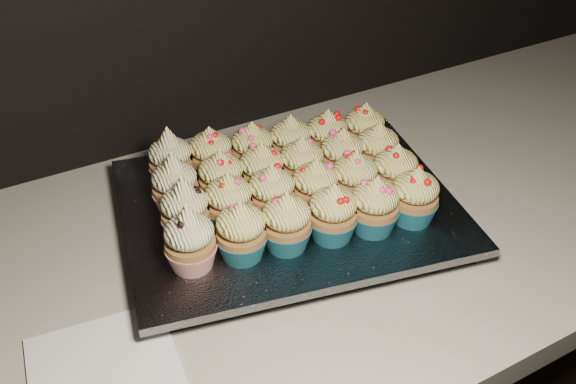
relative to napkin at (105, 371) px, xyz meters
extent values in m
cube|color=beige|center=(0.09, 0.11, -0.02)|extent=(2.44, 0.64, 0.04)
cube|color=white|center=(0.00, 0.00, 0.00)|extent=(0.17, 0.17, 0.00)
cube|color=black|center=(0.30, 0.13, 0.01)|extent=(0.47, 0.40, 0.02)
cube|color=silver|center=(0.30, 0.13, 0.03)|extent=(0.51, 0.44, 0.01)
cone|color=#AE2218|center=(0.14, 0.08, 0.05)|extent=(0.06, 0.06, 0.03)
ellipsoid|color=#FFF6B3|center=(0.14, 0.08, 0.09)|extent=(0.06, 0.06, 0.04)
cone|color=#FFF6B3|center=(0.14, 0.08, 0.11)|extent=(0.03, 0.03, 0.03)
cone|color=#1A657A|center=(0.20, 0.06, 0.05)|extent=(0.06, 0.06, 0.03)
ellipsoid|color=#FFF480|center=(0.20, 0.06, 0.09)|extent=(0.06, 0.06, 0.04)
cone|color=#FFF480|center=(0.20, 0.06, 0.11)|extent=(0.03, 0.03, 0.02)
cone|color=#1A657A|center=(0.25, 0.05, 0.05)|extent=(0.06, 0.06, 0.03)
ellipsoid|color=#FFF480|center=(0.25, 0.05, 0.09)|extent=(0.06, 0.06, 0.04)
cone|color=#FFF480|center=(0.25, 0.05, 0.11)|extent=(0.03, 0.03, 0.02)
cone|color=#1A657A|center=(0.31, 0.04, 0.05)|extent=(0.06, 0.06, 0.03)
ellipsoid|color=#FFF480|center=(0.31, 0.04, 0.09)|extent=(0.06, 0.06, 0.04)
cone|color=#FFF480|center=(0.31, 0.04, 0.11)|extent=(0.03, 0.03, 0.02)
cone|color=#1A657A|center=(0.37, 0.03, 0.05)|extent=(0.06, 0.06, 0.03)
ellipsoid|color=#FFF480|center=(0.37, 0.03, 0.09)|extent=(0.06, 0.06, 0.04)
cone|color=#FFF480|center=(0.37, 0.03, 0.11)|extent=(0.03, 0.03, 0.02)
cone|color=#1A657A|center=(0.43, 0.02, 0.05)|extent=(0.06, 0.06, 0.03)
ellipsoid|color=#FFF480|center=(0.43, 0.02, 0.09)|extent=(0.06, 0.06, 0.04)
cone|color=#FFF480|center=(0.43, 0.02, 0.11)|extent=(0.03, 0.03, 0.02)
cone|color=#AE2218|center=(0.15, 0.13, 0.05)|extent=(0.06, 0.06, 0.03)
ellipsoid|color=#FFF6B3|center=(0.15, 0.13, 0.09)|extent=(0.06, 0.06, 0.04)
cone|color=#FFF6B3|center=(0.15, 0.13, 0.11)|extent=(0.03, 0.03, 0.03)
cone|color=#1A657A|center=(0.21, 0.13, 0.05)|extent=(0.06, 0.06, 0.03)
ellipsoid|color=#FFF480|center=(0.21, 0.13, 0.09)|extent=(0.06, 0.06, 0.04)
cone|color=#FFF480|center=(0.21, 0.13, 0.11)|extent=(0.03, 0.03, 0.02)
cone|color=#1A657A|center=(0.27, 0.12, 0.05)|extent=(0.06, 0.06, 0.03)
ellipsoid|color=#FFF480|center=(0.27, 0.12, 0.09)|extent=(0.06, 0.06, 0.04)
cone|color=#FFF480|center=(0.27, 0.12, 0.11)|extent=(0.03, 0.03, 0.02)
cone|color=#1A657A|center=(0.32, 0.10, 0.05)|extent=(0.06, 0.06, 0.03)
ellipsoid|color=#FFF480|center=(0.32, 0.10, 0.09)|extent=(0.06, 0.06, 0.04)
cone|color=#FFF480|center=(0.32, 0.10, 0.11)|extent=(0.03, 0.03, 0.02)
cone|color=#1A657A|center=(0.38, 0.09, 0.05)|extent=(0.06, 0.06, 0.03)
ellipsoid|color=#FFF480|center=(0.38, 0.09, 0.09)|extent=(0.06, 0.06, 0.04)
cone|color=#FFF480|center=(0.38, 0.09, 0.11)|extent=(0.03, 0.03, 0.02)
cone|color=#1A657A|center=(0.44, 0.08, 0.05)|extent=(0.06, 0.06, 0.03)
ellipsoid|color=#FFF480|center=(0.44, 0.08, 0.09)|extent=(0.06, 0.06, 0.04)
cone|color=#FFF480|center=(0.44, 0.08, 0.11)|extent=(0.03, 0.03, 0.02)
cone|color=#AE2218|center=(0.16, 0.19, 0.05)|extent=(0.06, 0.06, 0.03)
ellipsoid|color=#FFF6B3|center=(0.16, 0.19, 0.09)|extent=(0.06, 0.06, 0.04)
cone|color=#FFF6B3|center=(0.16, 0.19, 0.11)|extent=(0.03, 0.03, 0.03)
cone|color=#1A657A|center=(0.22, 0.18, 0.05)|extent=(0.06, 0.06, 0.03)
ellipsoid|color=#FFF480|center=(0.22, 0.18, 0.09)|extent=(0.06, 0.06, 0.04)
cone|color=#FFF480|center=(0.22, 0.18, 0.11)|extent=(0.03, 0.03, 0.02)
cone|color=#1A657A|center=(0.28, 0.17, 0.05)|extent=(0.06, 0.06, 0.03)
ellipsoid|color=#FFF480|center=(0.28, 0.17, 0.09)|extent=(0.06, 0.06, 0.04)
cone|color=#FFF480|center=(0.28, 0.17, 0.11)|extent=(0.03, 0.03, 0.02)
cone|color=#1A657A|center=(0.34, 0.16, 0.05)|extent=(0.06, 0.06, 0.03)
ellipsoid|color=#FFF480|center=(0.34, 0.16, 0.09)|extent=(0.06, 0.06, 0.04)
cone|color=#FFF480|center=(0.34, 0.16, 0.11)|extent=(0.03, 0.03, 0.02)
cone|color=#1A657A|center=(0.40, 0.15, 0.05)|extent=(0.06, 0.06, 0.03)
ellipsoid|color=#FFF480|center=(0.40, 0.15, 0.09)|extent=(0.06, 0.06, 0.04)
cone|color=#FFF480|center=(0.40, 0.15, 0.11)|extent=(0.03, 0.03, 0.02)
cone|color=#1A657A|center=(0.45, 0.14, 0.05)|extent=(0.06, 0.06, 0.03)
ellipsoid|color=#FFF480|center=(0.45, 0.14, 0.09)|extent=(0.06, 0.06, 0.04)
cone|color=#FFF480|center=(0.45, 0.14, 0.11)|extent=(0.03, 0.03, 0.02)
cone|color=#AE2218|center=(0.18, 0.25, 0.05)|extent=(0.06, 0.06, 0.03)
ellipsoid|color=#FFF6B3|center=(0.18, 0.25, 0.09)|extent=(0.06, 0.06, 0.04)
cone|color=#FFF6B3|center=(0.18, 0.25, 0.11)|extent=(0.03, 0.03, 0.03)
cone|color=#1A657A|center=(0.24, 0.24, 0.05)|extent=(0.06, 0.06, 0.03)
ellipsoid|color=#FFF480|center=(0.24, 0.24, 0.09)|extent=(0.06, 0.06, 0.04)
cone|color=#FFF480|center=(0.24, 0.24, 0.11)|extent=(0.03, 0.03, 0.02)
cone|color=#1A657A|center=(0.29, 0.22, 0.05)|extent=(0.06, 0.06, 0.03)
ellipsoid|color=#FFF480|center=(0.29, 0.22, 0.09)|extent=(0.06, 0.06, 0.04)
cone|color=#FFF480|center=(0.29, 0.22, 0.11)|extent=(0.03, 0.03, 0.02)
cone|color=#1A657A|center=(0.35, 0.22, 0.05)|extent=(0.06, 0.06, 0.03)
ellipsoid|color=#FFF480|center=(0.35, 0.22, 0.09)|extent=(0.06, 0.06, 0.04)
cone|color=#FFF480|center=(0.35, 0.22, 0.11)|extent=(0.03, 0.03, 0.02)
cone|color=#1A657A|center=(0.41, 0.20, 0.05)|extent=(0.06, 0.06, 0.03)
ellipsoid|color=#FFF480|center=(0.41, 0.20, 0.09)|extent=(0.06, 0.06, 0.04)
cone|color=#FFF480|center=(0.41, 0.20, 0.11)|extent=(0.03, 0.03, 0.02)
cone|color=#1A657A|center=(0.47, 0.19, 0.05)|extent=(0.06, 0.06, 0.03)
ellipsoid|color=#FFF480|center=(0.47, 0.19, 0.09)|extent=(0.06, 0.06, 0.04)
cone|color=#FFF480|center=(0.47, 0.19, 0.11)|extent=(0.03, 0.03, 0.02)
camera|label=1|loc=(-0.04, -0.49, 0.57)|focal=40.00mm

